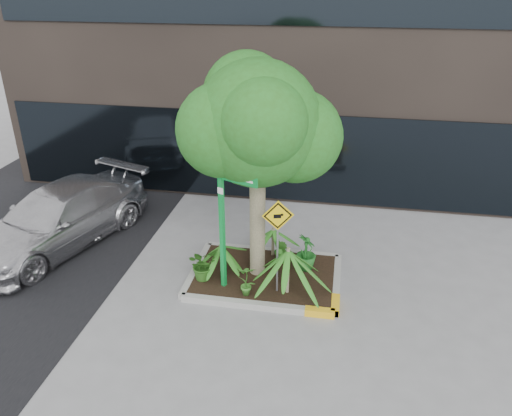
% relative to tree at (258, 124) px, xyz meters
% --- Properties ---
extents(ground, '(80.00, 80.00, 0.00)m').
position_rel_tree_xyz_m(ground, '(-0.01, -0.37, -3.58)').
color(ground, gray).
rests_on(ground, ground).
extents(planter, '(3.35, 2.36, 0.15)m').
position_rel_tree_xyz_m(planter, '(0.22, -0.10, -3.48)').
color(planter, '#9E9E99').
rests_on(planter, ground).
extents(tree, '(3.27, 2.90, 4.90)m').
position_rel_tree_xyz_m(tree, '(0.00, 0.00, 0.00)').
color(tree, tan).
rests_on(tree, ground).
extents(palm_front, '(1.21, 1.21, 1.35)m').
position_rel_tree_xyz_m(palm_front, '(0.76, -0.68, -2.42)').
color(palm_front, tan).
rests_on(palm_front, ground).
extents(palm_left, '(0.79, 0.79, 0.88)m').
position_rel_tree_xyz_m(palm_left, '(-0.79, -0.14, -2.77)').
color(palm_left, tan).
rests_on(palm_left, ground).
extents(palm_back, '(0.81, 0.81, 0.90)m').
position_rel_tree_xyz_m(palm_back, '(0.23, 0.77, -2.75)').
color(palm_back, tan).
rests_on(palm_back, ground).
extents(parked_car, '(3.58, 5.42, 1.46)m').
position_rel_tree_xyz_m(parked_car, '(-5.14, 0.63, -2.85)').
color(parked_car, '#BCBCC1').
rests_on(parked_car, ground).
extents(shrub_a, '(0.89, 0.89, 0.72)m').
position_rel_tree_xyz_m(shrub_a, '(-1.13, -0.49, -3.07)').
color(shrub_a, '#295E1A').
rests_on(shrub_a, planter).
extents(shrub_b, '(0.59, 0.59, 0.83)m').
position_rel_tree_xyz_m(shrub_b, '(1.06, 0.31, -3.01)').
color(shrub_b, '#1C601F').
rests_on(shrub_b, planter).
extents(shrub_c, '(0.47, 0.47, 0.73)m').
position_rel_tree_xyz_m(shrub_c, '(-0.07, -0.92, -3.06)').
color(shrub_c, '#367624').
rests_on(shrub_c, planter).
extents(shrub_d, '(0.51, 0.51, 0.66)m').
position_rel_tree_xyz_m(shrub_d, '(0.48, 0.44, -3.10)').
color(shrub_d, '#2A641D').
rests_on(shrub_d, planter).
extents(street_sign_post, '(0.86, 1.14, 3.12)m').
position_rel_tree_xyz_m(street_sign_post, '(-0.54, -0.64, -1.65)').
color(street_sign_post, '#0EA13D').
rests_on(street_sign_post, ground).
extents(cattle_sign, '(0.63, 0.19, 2.10)m').
position_rel_tree_xyz_m(cattle_sign, '(0.53, -0.64, -2.01)').
color(cattle_sign, slate).
rests_on(cattle_sign, ground).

